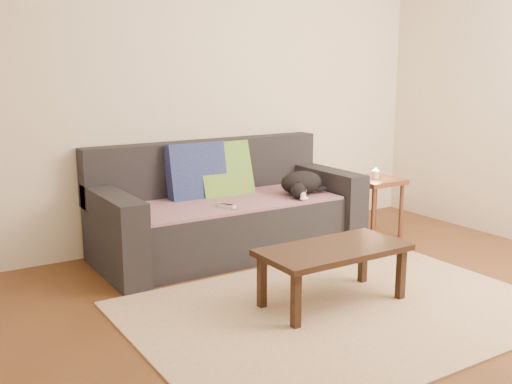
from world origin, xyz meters
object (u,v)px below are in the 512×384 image
(sofa, at_px, (226,214))
(wii_remote_a, at_px, (225,206))
(side_table, at_px, (375,189))
(cat, at_px, (301,184))
(wii_remote_b, at_px, (227,206))
(coffee_table, at_px, (333,254))

(sofa, xyz_separation_m, wii_remote_a, (-0.17, -0.29, 0.15))
(side_table, bearing_deg, sofa, 167.75)
(cat, distance_m, side_table, 0.76)
(wii_remote_a, height_order, wii_remote_b, same)
(coffee_table, bearing_deg, cat, 62.96)
(cat, relative_size, side_table, 0.86)
(sofa, xyz_separation_m, coffee_table, (0.02, -1.32, 0.02))
(wii_remote_b, bearing_deg, cat, -104.67)
(coffee_table, bearing_deg, side_table, 38.17)
(sofa, height_order, coffee_table, sofa)
(wii_remote_a, xyz_separation_m, side_table, (1.50, -0.00, -0.03))
(side_table, bearing_deg, wii_remote_b, -179.52)
(wii_remote_a, bearing_deg, coffee_table, 173.22)
(sofa, bearing_deg, side_table, -12.25)
(wii_remote_a, bearing_deg, sofa, -47.24)
(sofa, distance_m, wii_remote_a, 0.36)
(cat, height_order, wii_remote_a, cat)
(side_table, bearing_deg, cat, 174.31)
(wii_remote_a, relative_size, wii_remote_b, 1.00)
(side_table, bearing_deg, coffee_table, -141.83)
(cat, bearing_deg, coffee_table, -129.55)
(sofa, height_order, side_table, sofa)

